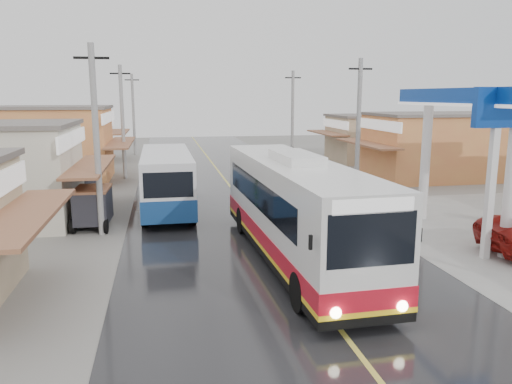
# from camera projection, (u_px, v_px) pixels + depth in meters

# --- Properties ---
(ground) EXTENTS (120.00, 120.00, 0.00)m
(ground) POSITION_uv_depth(u_px,v_px,m) (323.00, 307.00, 14.15)
(ground) COLOR slate
(ground) RESTS_ON ground
(road) EXTENTS (12.00, 90.00, 0.02)m
(road) POSITION_uv_depth(u_px,v_px,m) (240.00, 200.00, 28.61)
(road) COLOR black
(road) RESTS_ON ground
(centre_line) EXTENTS (0.15, 90.00, 0.01)m
(centre_line) POSITION_uv_depth(u_px,v_px,m) (240.00, 200.00, 28.61)
(centre_line) COLOR #D8CC4C
(centre_line) RESTS_ON road
(shopfronts_left) EXTENTS (11.00, 44.00, 5.20)m
(shopfronts_left) POSITION_uv_depth(u_px,v_px,m) (13.00, 198.00, 29.14)
(shopfronts_left) COLOR #9D8C6B
(shopfronts_left) RESTS_ON ground
(shopfronts_right) EXTENTS (11.00, 44.00, 4.80)m
(shopfronts_right) POSITION_uv_depth(u_px,v_px,m) (508.00, 201.00, 28.46)
(shopfronts_right) COLOR beige
(shopfronts_right) RESTS_ON ground
(utility_poles_left) EXTENTS (1.60, 50.00, 8.00)m
(utility_poles_left) POSITION_uv_depth(u_px,v_px,m) (116.00, 201.00, 28.30)
(utility_poles_left) COLOR gray
(utility_poles_left) RESTS_ON ground
(utility_poles_right) EXTENTS (1.60, 36.00, 8.00)m
(utility_poles_right) POSITION_uv_depth(u_px,v_px,m) (356.00, 196.00, 29.89)
(utility_poles_right) COLOR gray
(utility_poles_right) RESTS_ON ground
(coach_bus) EXTENTS (3.21, 12.61, 3.91)m
(coach_bus) POSITION_uv_depth(u_px,v_px,m) (294.00, 209.00, 17.94)
(coach_bus) COLOR silver
(coach_bus) RESTS_ON road
(second_bus) EXTENTS (2.53, 9.14, 3.03)m
(second_bus) POSITION_uv_depth(u_px,v_px,m) (167.00, 179.00, 25.79)
(second_bus) COLOR silver
(second_bus) RESTS_ON road
(cyclist) EXTENTS (0.83, 2.07, 2.19)m
(cyclist) POSITION_uv_depth(u_px,v_px,m) (189.00, 201.00, 24.81)
(cyclist) COLOR black
(cyclist) RESTS_ON ground
(tricycle_near) EXTENTS (1.70, 2.50, 1.87)m
(tricycle_near) POSITION_uv_depth(u_px,v_px,m) (93.00, 205.00, 22.35)
(tricycle_near) COLOR #26262D
(tricycle_near) RESTS_ON ground
(tricycle_far) EXTENTS (1.96, 2.50, 1.69)m
(tricycle_far) POSITION_uv_depth(u_px,v_px,m) (79.00, 185.00, 28.08)
(tricycle_far) COLOR #26262D
(tricycle_far) RESTS_ON ground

